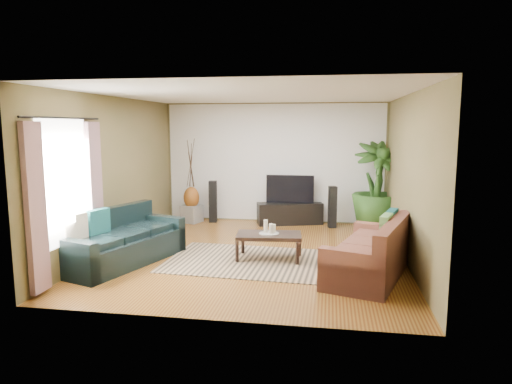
% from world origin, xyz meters
% --- Properties ---
extents(floor, '(5.50, 5.50, 0.00)m').
position_xyz_m(floor, '(0.00, 0.00, 0.00)').
color(floor, brown).
rests_on(floor, ground).
extents(ceiling, '(5.50, 5.50, 0.00)m').
position_xyz_m(ceiling, '(0.00, 0.00, 2.70)').
color(ceiling, white).
rests_on(ceiling, ground).
extents(wall_back, '(5.00, 0.00, 5.00)m').
position_xyz_m(wall_back, '(0.00, 2.75, 1.35)').
color(wall_back, brown).
rests_on(wall_back, ground).
extents(wall_front, '(5.00, 0.00, 5.00)m').
position_xyz_m(wall_front, '(0.00, -2.75, 1.35)').
color(wall_front, brown).
rests_on(wall_front, ground).
extents(wall_left, '(0.00, 5.50, 5.50)m').
position_xyz_m(wall_left, '(-2.50, 0.00, 1.35)').
color(wall_left, brown).
rests_on(wall_left, ground).
extents(wall_right, '(0.00, 5.50, 5.50)m').
position_xyz_m(wall_right, '(2.50, 0.00, 1.35)').
color(wall_right, brown).
rests_on(wall_right, ground).
extents(backwall_panel, '(4.90, 0.00, 4.90)m').
position_xyz_m(backwall_panel, '(0.00, 2.74, 1.35)').
color(backwall_panel, white).
rests_on(backwall_panel, ground).
extents(window_pane, '(0.00, 1.80, 1.80)m').
position_xyz_m(window_pane, '(-2.48, -1.60, 1.40)').
color(window_pane, white).
rests_on(window_pane, ground).
extents(curtain_near, '(0.08, 0.35, 2.20)m').
position_xyz_m(curtain_near, '(-2.43, -2.35, 1.15)').
color(curtain_near, gray).
rests_on(curtain_near, ground).
extents(curtain_far, '(0.08, 0.35, 2.20)m').
position_xyz_m(curtain_far, '(-2.43, -0.85, 1.15)').
color(curtain_far, gray).
rests_on(curtain_far, ground).
extents(curtain_rod, '(0.03, 1.90, 0.03)m').
position_xyz_m(curtain_rod, '(-2.43, -1.60, 2.30)').
color(curtain_rod, black).
rests_on(curtain_rod, ground).
extents(sofa_left, '(1.55, 2.32, 0.85)m').
position_xyz_m(sofa_left, '(-2.01, -0.85, 0.42)').
color(sofa_left, black).
rests_on(sofa_left, floor).
extents(sofa_right, '(1.44, 2.14, 0.85)m').
position_xyz_m(sofa_right, '(1.84, -0.87, 0.42)').
color(sofa_right, brown).
rests_on(sofa_right, floor).
extents(area_rug, '(2.66, 1.96, 0.01)m').
position_xyz_m(area_rug, '(-0.05, -0.44, 0.01)').
color(area_rug, '#9E815D').
rests_on(area_rug, floor).
extents(coffee_table, '(1.10, 0.67, 0.43)m').
position_xyz_m(coffee_table, '(0.29, -0.28, 0.22)').
color(coffee_table, black).
rests_on(coffee_table, floor).
extents(candle_tray, '(0.33, 0.33, 0.01)m').
position_xyz_m(candle_tray, '(0.29, -0.28, 0.44)').
color(candle_tray, gray).
rests_on(candle_tray, coffee_table).
extents(candle_tall, '(0.07, 0.07, 0.21)m').
position_xyz_m(candle_tall, '(0.23, -0.25, 0.55)').
color(candle_tall, beige).
rests_on(candle_tall, candle_tray).
extents(candle_mid, '(0.07, 0.07, 0.16)m').
position_xyz_m(candle_mid, '(0.33, -0.32, 0.53)').
color(candle_mid, beige).
rests_on(candle_mid, candle_tray).
extents(candle_short, '(0.07, 0.07, 0.13)m').
position_xyz_m(candle_short, '(0.36, -0.22, 0.51)').
color(candle_short, beige).
rests_on(candle_short, candle_tray).
extents(tv_stand, '(1.50, 0.84, 0.48)m').
position_xyz_m(tv_stand, '(0.39, 2.50, 0.24)').
color(tv_stand, black).
rests_on(tv_stand, floor).
extents(television, '(1.06, 0.06, 0.62)m').
position_xyz_m(television, '(0.39, 2.50, 0.79)').
color(television, black).
rests_on(television, tv_stand).
extents(speaker_left, '(0.19, 0.21, 0.95)m').
position_xyz_m(speaker_left, '(-1.36, 2.44, 0.47)').
color(speaker_left, black).
rests_on(speaker_left, floor).
extents(speaker_right, '(0.20, 0.21, 0.90)m').
position_xyz_m(speaker_right, '(1.33, 2.29, 0.45)').
color(speaker_right, black).
rests_on(speaker_right, floor).
extents(potted_plant, '(1.27, 1.27, 1.87)m').
position_xyz_m(potted_plant, '(2.25, 2.31, 0.93)').
color(potted_plant, '#214517').
rests_on(potted_plant, floor).
extents(plant_pot, '(0.34, 0.34, 0.27)m').
position_xyz_m(plant_pot, '(2.25, 2.31, 0.13)').
color(plant_pot, black).
rests_on(plant_pot, floor).
extents(pedestal, '(0.49, 0.49, 0.39)m').
position_xyz_m(pedestal, '(-1.84, 2.34, 0.19)').
color(pedestal, gray).
rests_on(pedestal, floor).
extents(vase, '(0.36, 0.36, 0.50)m').
position_xyz_m(vase, '(-1.84, 2.34, 0.57)').
color(vase, brown).
rests_on(vase, pedestal).
extents(side_table, '(0.61, 0.61, 0.53)m').
position_xyz_m(side_table, '(-2.25, 0.28, 0.27)').
color(side_table, brown).
rests_on(side_table, floor).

